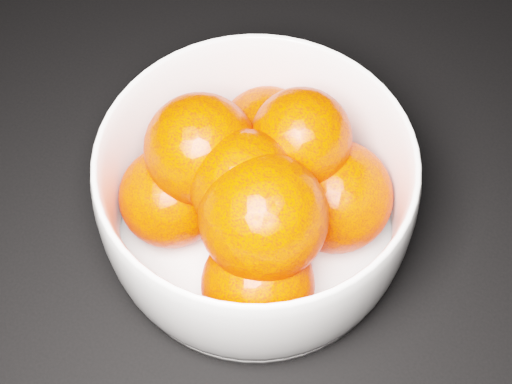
% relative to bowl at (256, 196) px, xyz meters
% --- Properties ---
extents(ground, '(3.00, 3.00, 0.00)m').
position_rel_bowl_xyz_m(ground, '(0.03, 0.25, -0.05)').
color(ground, black).
rests_on(ground, ground).
extents(bowl, '(0.21, 0.21, 0.10)m').
position_rel_bowl_xyz_m(bowl, '(0.00, 0.00, 0.00)').
color(bowl, white).
rests_on(bowl, ground).
extents(orange_pile, '(0.17, 0.18, 0.12)m').
position_rel_bowl_xyz_m(orange_pile, '(0.00, -0.00, 0.02)').
color(orange_pile, '#FF2600').
rests_on(orange_pile, bowl).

